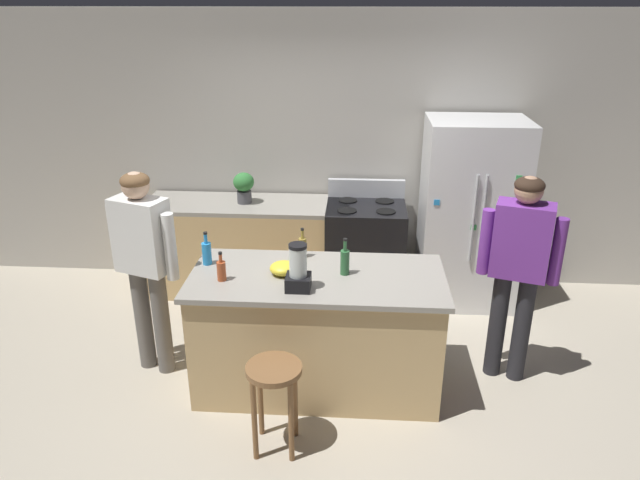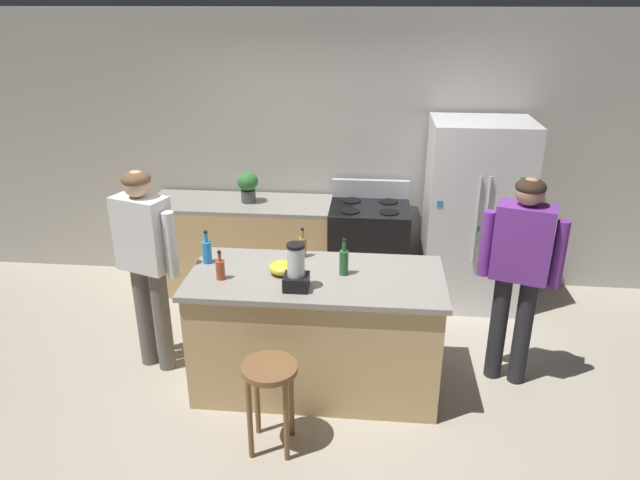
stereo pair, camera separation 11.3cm
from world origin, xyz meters
TOP-DOWN VIEW (x-y plane):
  - ground_plane at (0.00, 0.00)m, footprint 14.00×14.00m
  - back_wall at (0.00, 1.95)m, footprint 8.00×0.10m
  - kitchen_island at (0.00, 0.00)m, footprint 1.84×0.85m
  - back_counter_run at (-0.80, 1.55)m, footprint 2.00×0.64m
  - refrigerator at (1.34, 1.50)m, footprint 0.90×0.73m
  - stove_range at (0.36, 1.52)m, footprint 0.76×0.65m
  - person_by_island_left at (-1.31, 0.13)m, footprint 0.59×0.34m
  - person_by_sink_right at (1.47, 0.22)m, footprint 0.59×0.33m
  - bar_stool at (-0.22, -0.71)m, footprint 0.36×0.36m
  - potted_plant at (-0.82, 1.55)m, footprint 0.20×0.20m
  - blender_appliance at (-0.11, -0.22)m, footprint 0.17×0.17m
  - bottle_cooking_sauce at (-0.67, -0.12)m, footprint 0.06×0.06m
  - bottle_soda at (-0.83, 0.14)m, footprint 0.07×0.07m
  - bottle_vinegar at (-0.14, 0.31)m, footprint 0.06×0.06m
  - bottle_olive_oil at (0.20, 0.04)m, footprint 0.07×0.07m
  - mixing_bowl at (-0.24, 0.01)m, footprint 0.20×0.20m

SIDE VIEW (x-z plane):
  - ground_plane at x=0.00m, z-range 0.00..0.00m
  - back_counter_run at x=-0.80m, z-range 0.00..0.93m
  - kitchen_island at x=0.00m, z-range 0.00..0.94m
  - stove_range at x=0.36m, z-range -0.08..1.04m
  - bar_stool at x=-0.22m, z-range 0.18..0.81m
  - refrigerator at x=1.34m, z-range 0.00..1.78m
  - mixing_bowl at x=-0.24m, z-range 0.93..1.03m
  - person_by_sink_right at x=1.47m, z-range 0.17..1.81m
  - person_by_island_left at x=-1.31m, z-range 0.17..1.81m
  - bottle_cooking_sauce at x=-0.67m, z-range 0.90..1.12m
  - bottle_vinegar at x=-0.14m, z-range 0.90..1.14m
  - bottle_soda at x=-0.83m, z-range 0.90..1.16m
  - bottle_olive_oil at x=0.20m, z-range 0.90..1.17m
  - blender_appliance at x=-0.11m, z-range 0.91..1.24m
  - potted_plant at x=-0.82m, z-range 0.96..1.26m
  - back_wall at x=0.00m, z-range 0.00..2.70m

